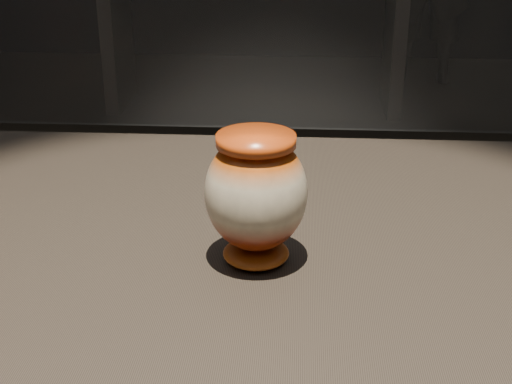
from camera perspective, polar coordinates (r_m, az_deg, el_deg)
main_vase at (r=0.80m, az=0.00°, el=-0.18°), size 0.12×0.12×0.16m
back_shelf at (r=4.41m, az=-0.14°, el=14.82°), size 2.00×0.60×0.90m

